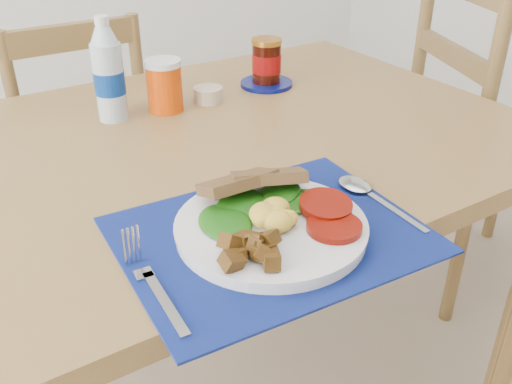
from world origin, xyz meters
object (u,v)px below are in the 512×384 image
Objects in this scene: chair_far at (77,129)px; jam_on_saucer at (267,65)px; chair_end at (484,108)px; water_bottle at (109,76)px; breakfast_plate at (269,225)px; juice_glass at (165,87)px.

chair_far is 0.64m from jam_on_saucer.
chair_end is 1.08m from water_bottle.
breakfast_plate is (-0.00, -1.02, 0.23)m from chair_far.
jam_on_saucer is (0.36, 0.55, 0.03)m from breakfast_plate.
jam_on_saucer is (0.36, -0.47, 0.25)m from chair_far.
chair_far is 0.55m from juice_glass.
chair_far is 8.37× the size of jam_on_saucer.
juice_glass is at bearing -7.16° from water_bottle.
jam_on_saucer is at bearing 66.56° from breakfast_plate.
juice_glass is (0.11, -0.01, -0.04)m from water_bottle.
chair_end is 4.44× the size of breakfast_plate.
chair_far is 1.05m from breakfast_plate.
chair_far is at bearing 99.77° from juice_glass.
jam_on_saucer is (-0.65, 0.16, 0.19)m from chair_end.
juice_glass is at bearing 90.57° from breakfast_plate.
juice_glass is 0.83× the size of jam_on_saucer.
juice_glass is at bearing 102.93° from chair_end.
chair_end is at bearing -8.53° from water_bottle.
water_bottle is 1.69× the size of jam_on_saucer.
water_bottle is 0.39m from jam_on_saucer.
chair_end reaches higher than jam_on_saucer.
breakfast_plate is 0.56m from water_bottle.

